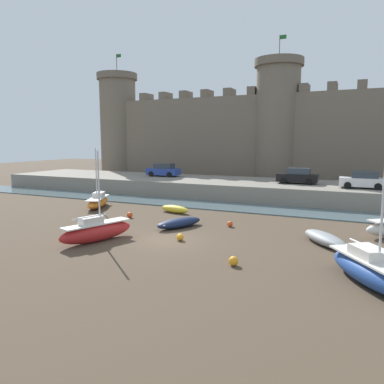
{
  "coord_description": "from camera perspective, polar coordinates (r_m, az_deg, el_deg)",
  "views": [
    {
      "loc": [
        10.97,
        -19.97,
        6.18
      ],
      "look_at": [
        -0.2,
        4.17,
        2.5
      ],
      "focal_mm": 35.0,
      "sensor_mm": 36.0,
      "label": 1
    }
  ],
  "objects": [
    {
      "name": "car_quay_centre_east",
      "position": [
        46.95,
        -4.36,
        3.34
      ],
      "size": [
        4.14,
        1.97,
        1.62
      ],
      "color": "#263F99",
      "rests_on": "quay_road"
    },
    {
      "name": "mooring_buoy_off_centre",
      "position": [
        27.14,
        5.82,
        -4.88
      ],
      "size": [
        0.42,
        0.42,
        0.42
      ],
      "primitive_type": "sphere",
      "color": "#E04C1E",
      "rests_on": "ground"
    },
    {
      "name": "rowboat_midflat_left",
      "position": [
        26.78,
        -1.95,
        -4.68
      ],
      "size": [
        2.66,
        3.94,
        0.68
      ],
      "color": "#141E3D",
      "rests_on": "ground"
    },
    {
      "name": "mooring_buoy_near_shore",
      "position": [
        30.5,
        -9.47,
        -3.48
      ],
      "size": [
        0.46,
        0.46,
        0.46
      ],
      "primitive_type": "sphere",
      "color": "#E04C1E",
      "rests_on": "ground"
    },
    {
      "name": "rowboat_foreground_left",
      "position": [
        23.83,
        19.56,
        -6.69
      ],
      "size": [
        3.38,
        3.84,
        0.71
      ],
      "color": "gray",
      "rests_on": "ground"
    },
    {
      "name": "castle",
      "position": [
        52.08,
        12.81,
        8.94
      ],
      "size": [
        57.95,
        6.39,
        19.75
      ],
      "color": "#706354",
      "rests_on": "ground"
    },
    {
      "name": "sailboat_near_channel_right",
      "position": [
        35.76,
        -14.14,
        -1.4
      ],
      "size": [
        3.18,
        4.92,
        5.45
      ],
      "color": "orange",
      "rests_on": "ground"
    },
    {
      "name": "sailboat_near_channel_left",
      "position": [
        23.84,
        -14.36,
        -5.74
      ],
      "size": [
        2.62,
        5.1,
        5.56
      ],
      "color": "red",
      "rests_on": "ground"
    },
    {
      "name": "sailboat_midflat_right",
      "position": [
        18.01,
        25.9,
        -10.78
      ],
      "size": [
        4.48,
        5.45,
        5.25
      ],
      "color": "#234793",
      "rests_on": "ground"
    },
    {
      "name": "ground_plane",
      "position": [
        23.61,
        -3.85,
        -7.31
      ],
      "size": [
        160.0,
        160.0,
        0.0
      ],
      "primitive_type": "plane",
      "color": "#4C3D2D"
    },
    {
      "name": "mooring_buoy_near_channel",
      "position": [
        18.96,
        6.34,
        -10.42
      ],
      "size": [
        0.49,
        0.49,
        0.49
      ],
      "primitive_type": "sphere",
      "color": "orange",
      "rests_on": "ground"
    },
    {
      "name": "car_quay_centre_west",
      "position": [
        40.48,
        15.78,
        2.35
      ],
      "size": [
        4.14,
        1.97,
        1.62
      ],
      "color": "black",
      "rests_on": "quay_road"
    },
    {
      "name": "quay_road",
      "position": [
        41.72,
        9.37,
        0.44
      ],
      "size": [
        63.56,
        10.0,
        1.71
      ],
      "primitive_type": "cube",
      "color": "gray",
      "rests_on": "ground"
    },
    {
      "name": "water_channel",
      "position": [
        34.98,
        6.15,
        -2.26
      ],
      "size": [
        80.0,
        4.5,
        0.1
      ],
      "primitive_type": "cube",
      "color": "slate",
      "rests_on": "ground"
    },
    {
      "name": "car_quay_west",
      "position": [
        38.44,
        24.64,
        1.65
      ],
      "size": [
        4.14,
        1.97,
        1.62
      ],
      "color": "silver",
      "rests_on": "quay_road"
    },
    {
      "name": "rowboat_midflat_centre",
      "position": [
        32.2,
        -2.65,
        -2.58
      ],
      "size": [
        3.0,
        1.49,
        0.65
      ],
      "color": "yellow",
      "rests_on": "ground"
    },
    {
      "name": "mooring_buoy_mid_mud",
      "position": [
        23.37,
        -1.83,
        -6.89
      ],
      "size": [
        0.45,
        0.45,
        0.45
      ],
      "primitive_type": "sphere",
      "color": "orange",
      "rests_on": "ground"
    }
  ]
}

